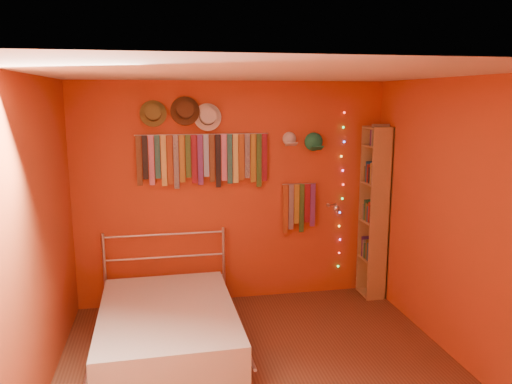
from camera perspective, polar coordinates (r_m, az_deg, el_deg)
ground at (r=4.47m, az=0.98°, el=-20.54°), size 3.50×3.50×0.00m
back_wall at (r=5.65m, az=-2.65°, el=-0.18°), size 3.50×0.02×2.50m
right_wall at (r=4.65m, az=22.70°, el=-3.44°), size 0.02×3.50×2.50m
left_wall at (r=4.00m, az=-24.42°, el=-5.81°), size 0.02×3.50×2.50m
ceiling at (r=3.82m, az=1.11°, el=13.40°), size 3.50×3.50×0.02m
tie_rack at (r=5.48m, az=-5.99°, el=3.92°), size 1.45×0.03×0.60m
small_tie_rack at (r=5.77m, az=4.92°, el=-1.51°), size 0.40×0.03×0.58m
fedora_olive at (r=5.39m, az=-11.68°, el=8.84°), size 0.28×0.15×0.28m
fedora_brown at (r=5.39m, az=-8.09°, el=9.24°), size 0.31×0.17×0.31m
fedora_white at (r=5.42m, az=-5.52°, el=8.59°), size 0.30×0.16×0.30m
cap_white at (r=5.64m, az=3.83°, el=6.07°), size 0.17×0.21×0.17m
cap_green at (r=5.72m, az=6.60°, el=5.71°), size 0.19×0.24×0.19m
fairy_lights at (r=5.93m, az=9.74°, el=0.04°), size 0.06×0.02×1.86m
reading_lamp at (r=5.71m, az=9.02°, el=-1.77°), size 0.08×0.33×0.10m
bookshelf at (r=5.95m, az=13.69°, el=-2.18°), size 0.25×0.34×2.00m
bed at (r=4.93m, az=-10.04°, el=-14.79°), size 1.37×1.85×0.89m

